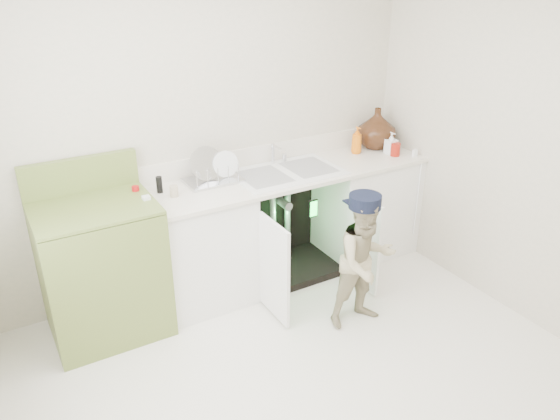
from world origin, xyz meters
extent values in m
plane|color=silver|center=(0.00, 0.00, 0.00)|extent=(3.50, 3.50, 0.00)
cube|color=#BCB6A1|center=(0.00, 1.50, 1.25)|extent=(3.50, 2.50, 0.02)
cube|color=#BCB6A1|center=(1.75, 0.00, 1.25)|extent=(2.50, 3.00, 0.02)
cube|color=white|center=(-0.25, 1.20, 0.43)|extent=(0.80, 0.60, 0.86)
cube|color=white|center=(1.35, 1.20, 0.43)|extent=(0.80, 0.60, 0.86)
cube|color=black|center=(0.55, 1.47, 0.43)|extent=(0.80, 0.06, 0.86)
cube|color=black|center=(0.55, 1.20, 0.03)|extent=(0.80, 0.60, 0.06)
cylinder|color=gray|center=(0.48, 1.30, 0.45)|extent=(0.05, 0.05, 0.70)
cylinder|color=gray|center=(0.62, 1.30, 0.45)|extent=(0.05, 0.05, 0.70)
cylinder|color=gray|center=(0.55, 1.25, 0.62)|extent=(0.07, 0.18, 0.07)
cube|color=white|center=(0.15, 0.70, 0.40)|extent=(0.03, 0.40, 0.76)
cube|color=white|center=(0.95, 0.70, 0.40)|extent=(0.02, 0.40, 0.76)
cube|color=white|center=(0.55, 1.20, 0.89)|extent=(2.44, 0.64, 0.03)
cube|color=white|center=(0.55, 1.49, 0.98)|extent=(2.44, 0.02, 0.15)
cube|color=white|center=(0.55, 1.20, 0.90)|extent=(0.85, 0.55, 0.02)
cube|color=gray|center=(0.34, 1.20, 0.91)|extent=(0.34, 0.40, 0.01)
cube|color=gray|center=(0.76, 1.20, 0.91)|extent=(0.34, 0.40, 0.01)
cylinder|color=silver|center=(0.55, 1.42, 0.99)|extent=(0.03, 0.03, 0.17)
cylinder|color=silver|center=(0.55, 1.36, 1.06)|extent=(0.02, 0.14, 0.02)
cylinder|color=silver|center=(0.66, 1.42, 0.94)|extent=(0.04, 0.04, 0.06)
cylinder|color=white|center=(1.68, 0.89, 0.55)|extent=(0.01, 0.01, 0.70)
cube|color=white|center=(1.68, 0.98, 0.93)|extent=(0.04, 0.02, 0.06)
cube|color=silver|center=(-0.02, 1.32, 0.91)|extent=(0.41, 0.28, 0.02)
cylinder|color=silver|center=(-0.06, 1.34, 0.98)|extent=(0.26, 0.09, 0.25)
cylinder|color=white|center=(0.09, 1.32, 0.97)|extent=(0.20, 0.05, 0.20)
cylinder|color=silver|center=(-0.19, 1.22, 0.98)|extent=(0.01, 0.01, 0.12)
cylinder|color=silver|center=(-0.11, 1.22, 0.98)|extent=(0.01, 0.01, 0.12)
cylinder|color=silver|center=(-0.02, 1.22, 0.98)|extent=(0.01, 0.01, 0.12)
cylinder|color=silver|center=(0.06, 1.22, 0.98)|extent=(0.01, 0.01, 0.12)
cylinder|color=silver|center=(0.14, 1.22, 0.98)|extent=(0.01, 0.01, 0.12)
imported|color=#4C2315|center=(1.55, 1.34, 1.08)|extent=(0.34, 0.34, 0.35)
imported|color=orange|center=(1.30, 1.30, 1.02)|extent=(0.09, 0.09, 0.23)
imported|color=white|center=(1.55, 1.14, 0.99)|extent=(0.08, 0.09, 0.19)
cylinder|color=#A71B0E|center=(1.55, 1.08, 0.96)|extent=(0.08, 0.08, 0.11)
cylinder|color=#B10F10|center=(-0.62, 1.28, 0.95)|extent=(0.05, 0.05, 0.10)
cylinder|color=tan|center=(-0.37, 1.20, 0.94)|extent=(0.06, 0.06, 0.08)
cylinder|color=black|center=(-0.44, 1.32, 0.96)|extent=(0.04, 0.04, 0.12)
cube|color=silver|center=(-0.60, 1.10, 0.95)|extent=(0.05, 0.05, 0.09)
cube|color=olive|center=(-0.94, 1.18, 0.47)|extent=(0.78, 0.65, 0.94)
cube|color=olive|center=(-0.94, 1.18, 0.96)|extent=(0.78, 0.65, 0.02)
cube|color=olive|center=(-0.94, 1.46, 1.09)|extent=(0.78, 0.06, 0.25)
cylinder|color=black|center=(-1.13, 1.02, 0.95)|extent=(0.17, 0.17, 0.02)
cylinder|color=silver|center=(-1.13, 1.02, 0.96)|extent=(0.20, 0.20, 0.01)
cylinder|color=black|center=(-1.13, 1.33, 0.95)|extent=(0.17, 0.17, 0.02)
cylinder|color=silver|center=(-1.13, 1.33, 0.96)|extent=(0.20, 0.20, 0.01)
cylinder|color=black|center=(-0.74, 1.02, 0.95)|extent=(0.17, 0.17, 0.02)
cylinder|color=silver|center=(-0.74, 1.02, 0.96)|extent=(0.20, 0.20, 0.01)
cylinder|color=black|center=(-0.74, 1.33, 0.95)|extent=(0.17, 0.17, 0.02)
cylinder|color=silver|center=(-0.74, 1.33, 0.96)|extent=(0.20, 0.20, 0.01)
imported|color=tan|center=(0.68, 0.34, 0.49)|extent=(0.50, 0.40, 0.99)
cylinder|color=black|center=(0.68, 0.34, 0.96)|extent=(0.23, 0.23, 0.09)
cube|color=black|center=(0.69, 0.44, 0.92)|extent=(0.18, 0.10, 0.01)
cube|color=black|center=(0.58, 0.86, 0.72)|extent=(0.07, 0.01, 0.14)
cube|color=#26F23F|center=(0.58, 0.85, 0.72)|extent=(0.06, 0.00, 0.12)
camera|label=1|loc=(-1.51, -2.22, 2.44)|focal=35.00mm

